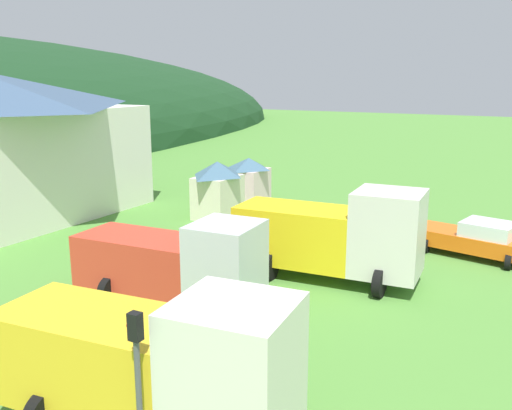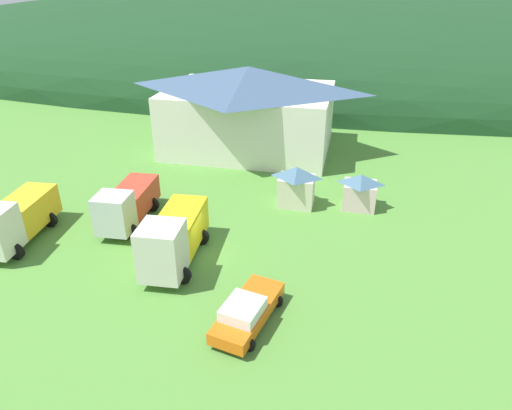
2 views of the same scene
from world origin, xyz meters
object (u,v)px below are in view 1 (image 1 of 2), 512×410
at_px(play_shed_cream, 218,189).
at_px(tow_truck_silver, 177,262).
at_px(traffic_cone_near_pickup, 224,321).
at_px(flatbed_truck_yellow, 337,234).
at_px(heavy_rig_striped, 156,362).
at_px(traffic_light_west, 138,379).
at_px(play_shed_pink, 249,179).
at_px(service_pickup_orange, 477,239).

distance_m(play_shed_cream, tow_truck_silver, 12.63).
bearing_deg(traffic_cone_near_pickup, flatbed_truck_yellow, -19.06).
height_order(heavy_rig_striped, traffic_light_west, traffic_light_west).
xyz_separation_m(tow_truck_silver, traffic_cone_near_pickup, (-0.30, -2.05, -1.62)).
xyz_separation_m(tow_truck_silver, flatbed_truck_yellow, (5.08, -3.91, 0.26)).
bearing_deg(play_shed_cream, play_shed_pink, 7.76).
distance_m(tow_truck_silver, traffic_cone_near_pickup, 2.63).
bearing_deg(tow_truck_silver, traffic_cone_near_pickup, -11.77).
distance_m(play_shed_pink, service_pickup_orange, 15.49).
relative_size(flatbed_truck_yellow, traffic_cone_near_pickup, 13.19).
distance_m(service_pickup_orange, traffic_light_west, 18.62).
distance_m(heavy_rig_striped, flatbed_truck_yellow, 11.17).
distance_m(heavy_rig_striped, tow_truck_silver, 7.23).
xyz_separation_m(play_shed_pink, tow_truck_silver, (-16.13, -6.17, 0.20)).
bearing_deg(play_shed_cream, traffic_light_west, -151.83).
xyz_separation_m(heavy_rig_striped, traffic_light_west, (-1.30, -0.62, 0.45)).
xyz_separation_m(play_shed_pink, traffic_cone_near_pickup, (-16.43, -8.22, -1.42)).
xyz_separation_m(play_shed_pink, heavy_rig_striped, (-22.22, -10.08, 0.36)).
relative_size(play_shed_pink, traffic_cone_near_pickup, 4.96).
relative_size(play_shed_cream, play_shed_pink, 1.16).
bearing_deg(heavy_rig_striped, tow_truck_silver, 117.43).
xyz_separation_m(flatbed_truck_yellow, traffic_light_west, (-12.47, -0.61, 0.35)).
bearing_deg(traffic_light_west, heavy_rig_striped, 25.37).
relative_size(tow_truck_silver, traffic_light_west, 1.90).
bearing_deg(play_shed_cream, heavy_rig_striped, -151.62).
distance_m(play_shed_cream, service_pickup_orange, 13.91).
bearing_deg(heavy_rig_striped, service_pickup_orange, 70.02).
bearing_deg(tow_truck_silver, flatbed_truck_yellow, 48.98).
distance_m(traffic_light_west, traffic_cone_near_pickup, 7.83).
distance_m(tow_truck_silver, service_pickup_orange, 13.66).
bearing_deg(traffic_light_west, service_pickup_orange, -11.91).
height_order(tow_truck_silver, traffic_light_west, traffic_light_west).
bearing_deg(traffic_light_west, traffic_cone_near_pickup, 19.19).
height_order(flatbed_truck_yellow, service_pickup_orange, flatbed_truck_yellow).
bearing_deg(service_pickup_orange, traffic_light_west, -89.79).
relative_size(play_shed_pink, traffic_light_west, 0.77).
relative_size(play_shed_cream, flatbed_truck_yellow, 0.44).
height_order(tow_truck_silver, flatbed_truck_yellow, flatbed_truck_yellow).
bearing_deg(service_pickup_orange, traffic_cone_near_pickup, -107.49).
xyz_separation_m(play_shed_pink, flatbed_truck_yellow, (-11.05, -10.08, 0.46)).
bearing_deg(traffic_light_west, flatbed_truck_yellow, 2.79).
bearing_deg(traffic_cone_near_pickup, service_pickup_orange, -29.62).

